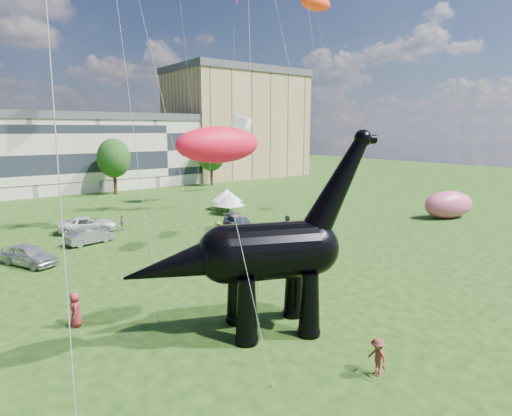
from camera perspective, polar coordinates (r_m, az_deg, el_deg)
ground at (r=23.60m, az=7.85°, el=-15.51°), size 220.00×220.00×0.00m
apartment_block at (r=97.07m, az=-2.62°, el=10.86°), size 28.00×18.00×22.00m
tree_mid_right at (r=71.82m, az=-18.46°, el=6.72°), size 5.20×5.20×9.44m
tree_far_right at (r=79.47m, az=-6.01°, el=7.51°), size 5.20×5.20×9.44m
dinosaur_sculpture at (r=21.72m, az=0.69°, el=-6.29°), size 12.74×6.82×10.69m
car_silver at (r=37.28m, az=-28.01°, el=-5.52°), size 3.89×5.22×1.65m
car_grey at (r=41.83m, az=-21.30°, el=-3.54°), size 4.43×2.30×1.39m
car_white at (r=46.57m, az=-21.52°, el=-2.07°), size 6.15×4.14×1.57m
car_dark at (r=43.77m, az=-2.21°, el=-2.12°), size 3.25×5.66×1.54m
gazebo_near at (r=52.71m, az=-3.55°, el=1.06°), size 4.27×4.27×2.44m
gazebo_far at (r=55.69m, az=-3.96°, el=1.74°), size 4.37×4.37×2.68m
inflatable_pink at (r=54.92m, az=24.30°, el=0.41°), size 7.10×5.04×3.21m
visitors at (r=34.24m, az=-13.44°, el=-5.80°), size 44.28×42.49×1.90m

